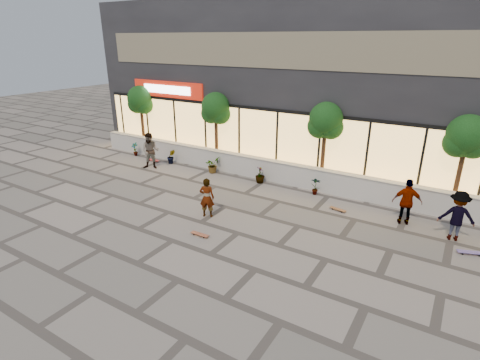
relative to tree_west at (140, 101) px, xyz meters
The scene contains 20 objects.
ground 12.21m from the tree_west, 40.55° to the right, with size 80.00×80.00×0.00m, color gray.
planter_wall 9.36m from the tree_west, ahead, with size 22.00×0.42×1.04m.
retail_building 10.27m from the tree_west, 28.00° to the left, with size 24.00×9.17×8.50m.
shrub_a 2.91m from the tree_west, 68.20° to the right, with size 0.43×0.29×0.81m, color #113410.
shrub_b 4.37m from the tree_west, 20.75° to the right, with size 0.45×0.36×0.81m, color #113410.
shrub_c 6.74m from the tree_west, 11.58° to the right, with size 0.73×0.63×0.81m, color #113410.
shrub_d 9.35m from the tree_west, ahead, with size 0.45×0.45×0.81m, color #113410.
shrub_e 12.05m from the tree_west, ahead, with size 0.43×0.29×0.81m, color #113410.
tree_west is the anchor object (origin of this frame).
tree_midwest 5.50m from the tree_west, ahead, with size 1.60×1.50×3.92m.
tree_mideast 11.50m from the tree_west, ahead, with size 1.60×1.50×3.92m.
tree_east 17.00m from the tree_west, ahead, with size 1.60×1.50×3.92m.
skater_center 10.71m from the tree_west, 31.82° to the right, with size 0.58×0.38×1.58m, color silver.
skater_left 4.32m from the tree_west, 39.42° to the right, with size 0.94×0.73×1.93m, color tan.
skater_right_near 15.85m from the tree_west, ahead, with size 1.04×0.43×1.77m, color white.
skater_right_far 17.51m from the tree_west, ahead, with size 1.15×0.66×1.79m, color maroon.
skateboard_center 12.20m from the tree_west, 35.86° to the right, with size 0.71×0.19×0.09m.
skateboard_left 3.93m from the tree_west, 34.68° to the right, with size 0.77×0.25×0.09m.
skateboard_right_near 13.63m from the tree_west, 10.23° to the right, with size 0.71×0.31×0.08m.
skateboard_right_far 18.31m from the tree_west, 10.60° to the right, with size 0.81×0.45×0.10m.
Camera 1 is at (7.90, -8.40, 6.54)m, focal length 28.00 mm.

